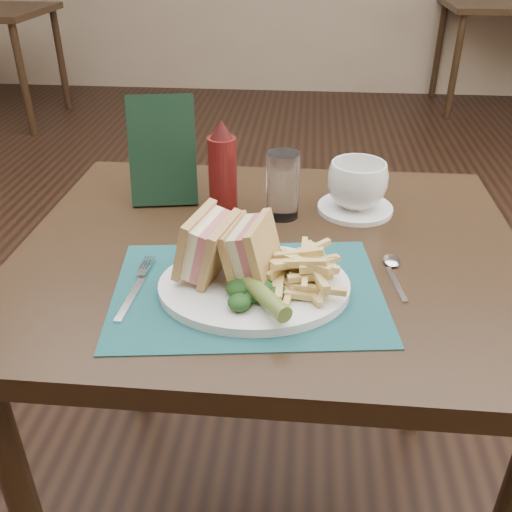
{
  "coord_description": "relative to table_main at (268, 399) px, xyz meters",
  "views": [
    {
      "loc": [
        0.06,
        -1.39,
        1.26
      ],
      "look_at": [
        -0.02,
        -0.62,
        0.8
      ],
      "focal_mm": 40.0,
      "sensor_mm": 36.0,
      "label": 1
    }
  ],
  "objects": [
    {
      "name": "kale_garnish",
      "position": [
        -0.0,
        -0.2,
        0.41
      ],
      "size": [
        0.11,
        0.08,
        0.03
      ],
      "primitive_type": null,
      "color": "#153513",
      "rests_on": "plate"
    },
    {
      "name": "check_presenter",
      "position": [
        -0.23,
        0.18,
        0.48
      ],
      "size": [
        0.15,
        0.1,
        0.21
      ],
      "primitive_type": "cube",
      "rotation": [
        -0.31,
        0.0,
        0.17
      ],
      "color": "black",
      "rests_on": "table_main"
    },
    {
      "name": "spoon",
      "position": [
        0.21,
        -0.08,
        0.38
      ],
      "size": [
        0.06,
        0.15,
        0.01
      ],
      "primitive_type": null,
      "rotation": [
        0.0,
        0.0,
        0.16
      ],
      "color": "silver",
      "rests_on": "table_main"
    },
    {
      "name": "table_bg_right",
      "position": [
        1.46,
        3.64,
        0.0
      ],
      "size": [
        0.9,
        0.75,
        0.75
      ],
      "primitive_type": null,
      "color": "black",
      "rests_on": "ground"
    },
    {
      "name": "fork",
      "position": [
        -0.2,
        -0.16,
        0.38
      ],
      "size": [
        0.04,
        0.17,
        0.01
      ],
      "primitive_type": null,
      "rotation": [
        0.0,
        0.0,
        -0.05
      ],
      "color": "silver",
      "rests_on": "placemat"
    },
    {
      "name": "floor",
      "position": [
        0.0,
        0.5,
        -0.38
      ],
      "size": [
        7.0,
        7.0,
        0.0
      ],
      "primitive_type": "plane",
      "color": "black",
      "rests_on": "ground"
    },
    {
      "name": "pickle_spear",
      "position": [
        0.0,
        -0.21,
        0.41
      ],
      "size": [
        0.09,
        0.11,
        0.03
      ],
      "primitive_type": "cylinder",
      "rotation": [
        1.54,
        0.0,
        0.6
      ],
      "color": "#526928",
      "rests_on": "plate"
    },
    {
      "name": "ketchup_bottle",
      "position": [
        -0.1,
        0.14,
        0.47
      ],
      "size": [
        0.07,
        0.07,
        0.19
      ],
      "primitive_type": null,
      "rotation": [
        0.0,
        0.0,
        0.41
      ],
      "color": "#560F0E",
      "rests_on": "table_main"
    },
    {
      "name": "fries_pile",
      "position": [
        0.06,
        -0.14,
        0.42
      ],
      "size": [
        0.18,
        0.2,
        0.06
      ],
      "primitive_type": null,
      "color": "#DBBC6D",
      "rests_on": "plate"
    },
    {
      "name": "sandwich_half_a",
      "position": [
        -0.11,
        -0.12,
        0.45
      ],
      "size": [
        0.1,
        0.12,
        0.11
      ],
      "primitive_type": null,
      "rotation": [
        0.0,
        0.24,
        -0.25
      ],
      "color": "tan",
      "rests_on": "plate"
    },
    {
      "name": "placemat",
      "position": [
        -0.03,
        -0.15,
        0.38
      ],
      "size": [
        0.46,
        0.35,
        0.0
      ],
      "primitive_type": "cube",
      "rotation": [
        0.0,
        0.0,
        0.13
      ],
      "color": "#17484B",
      "rests_on": "table_main"
    },
    {
      "name": "saucer",
      "position": [
        0.16,
        0.16,
        0.38
      ],
      "size": [
        0.2,
        0.2,
        0.01
      ],
      "primitive_type": "cylinder",
      "rotation": [
        0.0,
        0.0,
        0.4
      ],
      "color": "white",
      "rests_on": "table_main"
    },
    {
      "name": "plate",
      "position": [
        -0.02,
        -0.15,
        0.38
      ],
      "size": [
        0.32,
        0.27,
        0.01
      ],
      "primitive_type": null,
      "rotation": [
        0.0,
        0.0,
        0.1
      ],
      "color": "white",
      "rests_on": "placemat"
    },
    {
      "name": "table_main",
      "position": [
        0.0,
        0.0,
        0.0
      ],
      "size": [
        0.9,
        0.75,
        0.75
      ],
      "primitive_type": null,
      "color": "black",
      "rests_on": "ground"
    },
    {
      "name": "wall_back",
      "position": [
        0.0,
        4.0,
        -0.38
      ],
      "size": [
        6.0,
        0.0,
        6.0
      ],
      "primitive_type": "plane",
      "rotation": [
        1.57,
        0.0,
        0.0
      ],
      "color": "tan",
      "rests_on": "ground"
    },
    {
      "name": "coffee_cup",
      "position": [
        0.16,
        0.16,
        0.43
      ],
      "size": [
        0.16,
        0.16,
        0.09
      ],
      "primitive_type": "imported",
      "rotation": [
        0.0,
        0.0,
        0.55
      ],
      "color": "white",
      "rests_on": "saucer"
    },
    {
      "name": "sandwich_half_b",
      "position": [
        -0.04,
        -0.13,
        0.44
      ],
      "size": [
        0.1,
        0.12,
        0.1
      ],
      "primitive_type": null,
      "rotation": [
        0.0,
        -0.24,
        -0.22
      ],
      "color": "tan",
      "rests_on": "plate"
    },
    {
      "name": "drinking_glass",
      "position": [
        0.01,
        0.12,
        0.44
      ],
      "size": [
        0.07,
        0.07,
        0.13
      ],
      "primitive_type": "cylinder",
      "rotation": [
        0.0,
        0.0,
        0.04
      ],
      "color": "white",
      "rests_on": "table_main"
    }
  ]
}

